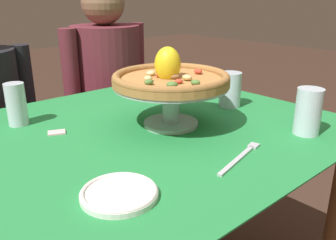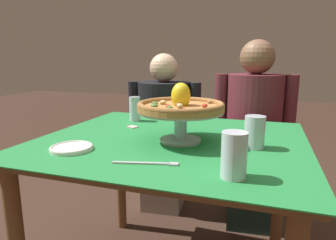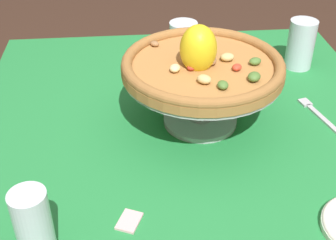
{
  "view_description": "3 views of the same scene",
  "coord_description": "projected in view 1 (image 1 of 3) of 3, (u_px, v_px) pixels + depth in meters",
  "views": [
    {
      "loc": [
        -0.65,
        -0.81,
        1.14
      ],
      "look_at": [
        0.03,
        -0.04,
        0.78
      ],
      "focal_mm": 38.04,
      "sensor_mm": 36.0,
      "label": 1
    },
    {
      "loc": [
        0.38,
        -1.18,
        1.09
      ],
      "look_at": [
        -0.0,
        -0.04,
        0.84
      ],
      "focal_mm": 31.71,
      "sensor_mm": 36.0,
      "label": 2
    },
    {
      "loc": [
        -0.83,
        0.12,
        1.37
      ],
      "look_at": [
        0.01,
        0.04,
        0.79
      ],
      "focal_mm": 49.34,
      "sensor_mm": 36.0,
      "label": 3
    }
  ],
  "objects": [
    {
      "name": "dinner_fork",
      "position": [
        242.0,
        156.0,
        0.9
      ],
      "size": [
        0.21,
        0.07,
        0.01
      ],
      "color": "#B7B7C1",
      "rests_on": "dining_table"
    },
    {
      "name": "dining_table",
      "position": [
        152.0,
        158.0,
        1.15
      ],
      "size": [
        1.11,
        1.0,
        0.75
      ],
      "color": "brown",
      "rests_on": "ground"
    },
    {
      "name": "water_glass_back_left",
      "position": [
        17.0,
        107.0,
        1.1
      ],
      "size": [
        0.06,
        0.06,
        0.13
      ],
      "color": "silver",
      "rests_on": "dining_table"
    },
    {
      "name": "sugar_packet",
      "position": [
        57.0,
        133.0,
        1.05
      ],
      "size": [
        0.06,
        0.05,
        0.0
      ],
      "primitive_type": "cube",
      "rotation": [
        0.0,
        0.0,
        2.73
      ],
      "color": "beige",
      "rests_on": "dining_table"
    },
    {
      "name": "pizza_stand",
      "position": [
        171.0,
        98.0,
        1.09
      ],
      "size": [
        0.35,
        0.35,
        0.13
      ],
      "color": "#B7B7C1",
      "rests_on": "dining_table"
    },
    {
      "name": "water_glass_side_right",
      "position": [
        230.0,
        92.0,
        1.29
      ],
      "size": [
        0.08,
        0.08,
        0.13
      ],
      "color": "silver",
      "rests_on": "dining_table"
    },
    {
      "name": "side_plate",
      "position": [
        119.0,
        193.0,
        0.72
      ],
      "size": [
        0.16,
        0.16,
        0.02
      ],
      "color": "white",
      "rests_on": "dining_table"
    },
    {
      "name": "diner_right",
      "position": [
        109.0,
        105.0,
        1.89
      ],
      "size": [
        0.5,
        0.38,
        1.21
      ],
      "color": "#1E3833",
      "rests_on": "ground"
    },
    {
      "name": "water_glass_front_right",
      "position": [
        308.0,
        115.0,
        1.03
      ],
      "size": [
        0.08,
        0.08,
        0.14
      ],
      "color": "silver",
      "rests_on": "dining_table"
    },
    {
      "name": "pizza",
      "position": [
        171.0,
        77.0,
        1.07
      ],
      "size": [
        0.35,
        0.35,
        0.11
      ],
      "color": "#AD753D",
      "rests_on": "pizza_stand"
    }
  ]
}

